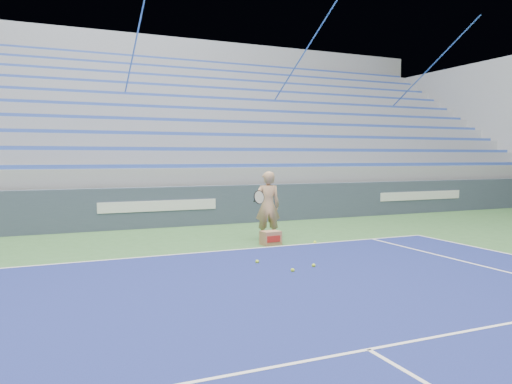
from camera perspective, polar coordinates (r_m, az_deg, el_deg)
sponsor_barrier at (r=13.82m, az=-11.15°, el=-1.71°), size 30.00×0.32×1.10m
bleachers at (r=19.38m, az=-14.88°, el=5.19°), size 31.00×9.15×7.30m
tennis_player at (r=11.38m, az=1.33°, el=-1.60°), size 0.93×0.87×1.59m
ball_box at (r=10.90m, az=1.69°, el=-5.27°), size 0.43×0.35×0.30m
tennis_ball_0 at (r=11.13m, az=6.74°, el=-5.72°), size 0.07×0.07×0.07m
tennis_ball_1 at (r=9.04m, az=0.13°, el=-7.97°), size 0.07×0.07×0.07m
tennis_ball_2 at (r=8.78m, az=6.60°, el=-8.35°), size 0.07×0.07×0.07m
tennis_ball_3 at (r=8.40m, az=4.21°, el=-8.91°), size 0.07×0.07×0.07m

